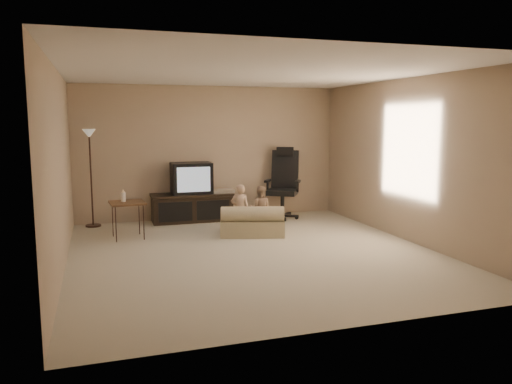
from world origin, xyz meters
The scene contains 9 objects.
floor centered at (0.00, 0.00, 0.00)m, with size 5.50×5.50×0.00m, color #B4A88F.
room_shell centered at (0.00, 0.00, 1.52)m, with size 5.50×5.50×5.50m.
tv_stand centered at (-0.41, 2.49, 0.45)m, with size 1.53×0.58×1.09m.
office_chair centered at (1.32, 2.27, 0.49)m, with size 0.86×0.86×1.35m.
side_table centered at (-1.64, 1.44, 0.57)m, with size 0.57×0.57×0.79m.
floor_lamp centered at (-2.17, 2.55, 1.25)m, with size 0.27×0.27×1.71m.
child_sofa centered at (0.30, 1.01, 0.20)m, with size 1.14×0.84×0.50m.
toddler_left centered at (0.14, 1.18, 0.41)m, with size 0.30×0.22×0.83m, color tan.
toddler_right centered at (0.53, 1.30, 0.38)m, with size 0.37×0.21×0.77m, color tan.
Camera 1 is at (-2.06, -6.56, 1.85)m, focal length 35.00 mm.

